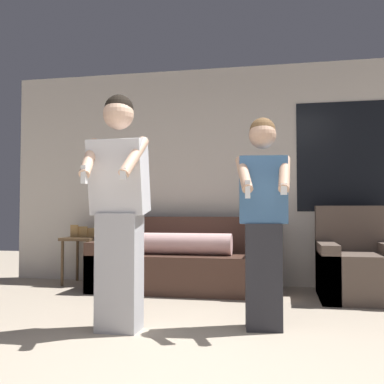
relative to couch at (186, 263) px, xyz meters
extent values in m
cube|color=silver|center=(0.67, 0.48, 1.05)|extent=(6.14, 0.06, 2.70)
cube|color=black|center=(1.82, 0.44, 1.25)|extent=(1.10, 0.01, 1.30)
cube|color=#472D23|center=(0.00, -0.04, -0.09)|extent=(2.08, 0.88, 0.42)
cube|color=#472D23|center=(0.00, 0.29, 0.32)|extent=(2.08, 0.22, 0.42)
cube|color=#472D23|center=(-0.90, -0.04, -0.02)|extent=(0.28, 0.88, 0.56)
cube|color=#472D23|center=(0.90, -0.04, -0.02)|extent=(0.28, 0.88, 0.56)
cylinder|color=beige|center=(0.00, -0.15, 0.24)|extent=(1.10, 0.24, 0.24)
cube|color=brown|center=(1.86, -0.22, -0.06)|extent=(0.80, 0.84, 0.48)
cube|color=brown|center=(1.86, 0.10, 0.42)|extent=(0.80, 0.20, 0.49)
cube|color=brown|center=(1.55, -0.22, -0.01)|extent=(0.18, 0.84, 0.58)
cube|color=brown|center=(-1.36, 0.17, 0.26)|extent=(0.41, 0.49, 0.04)
cylinder|color=brown|center=(-1.52, -0.03, -0.03)|extent=(0.04, 0.04, 0.54)
cylinder|color=brown|center=(-1.19, -0.03, -0.03)|extent=(0.04, 0.04, 0.54)
cylinder|color=brown|center=(-1.52, 0.38, -0.03)|extent=(0.04, 0.04, 0.54)
cylinder|color=brown|center=(-1.19, 0.38, -0.03)|extent=(0.04, 0.04, 0.54)
cube|color=tan|center=(-1.46, 0.15, 0.34)|extent=(0.10, 0.02, 0.17)
cube|color=tan|center=(-1.36, 0.17, 0.33)|extent=(0.13, 0.02, 0.15)
cube|color=tan|center=(-1.26, 0.19, 0.32)|extent=(0.16, 0.02, 0.13)
cube|color=#B2B2B7|center=(-0.13, -1.81, 0.14)|extent=(0.31, 0.24, 0.89)
cube|color=silver|center=(-0.13, -1.84, 0.87)|extent=(0.42, 0.32, 0.60)
sphere|color=#DBAD8E|center=(-0.13, -1.86, 1.34)|extent=(0.23, 0.23, 0.23)
sphere|color=black|center=(-0.13, -1.85, 1.39)|extent=(0.22, 0.22, 0.22)
cylinder|color=#DBAD8E|center=(-0.30, -1.99, 1.00)|extent=(0.14, 0.36, 0.33)
cube|color=white|center=(-0.28, -2.14, 0.86)|extent=(0.04, 0.04, 0.13)
cylinder|color=#DBAD8E|center=(0.04, -1.99, 1.00)|extent=(0.14, 0.36, 0.33)
cube|color=white|center=(0.02, -2.14, 0.86)|extent=(0.04, 0.04, 0.08)
cube|color=#28282D|center=(0.95, -1.55, 0.10)|extent=(0.30, 0.27, 0.81)
cube|color=#3D6693|center=(0.95, -1.55, 0.77)|extent=(0.39, 0.26, 0.52)
sphere|color=tan|center=(0.95, -1.55, 1.20)|extent=(0.21, 0.21, 0.21)
sphere|color=brown|center=(0.95, -1.54, 1.24)|extent=(0.20, 0.20, 0.20)
cylinder|color=tan|center=(0.81, -1.71, 0.88)|extent=(0.17, 0.36, 0.31)
cube|color=white|center=(0.85, -1.86, 0.76)|extent=(0.04, 0.04, 0.13)
cylinder|color=tan|center=(1.11, -1.68, 0.88)|extent=(0.10, 0.36, 0.31)
cube|color=white|center=(1.10, -1.83, 0.76)|extent=(0.05, 0.04, 0.08)
camera|label=1|loc=(1.08, -5.08, 0.61)|focal=42.00mm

